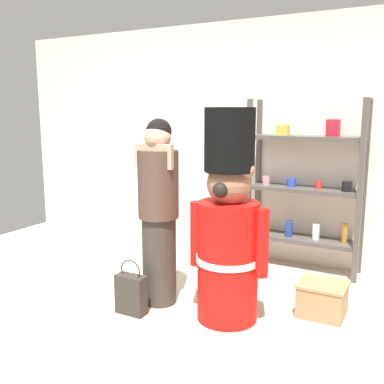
{
  "coord_description": "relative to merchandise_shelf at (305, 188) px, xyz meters",
  "views": [
    {
      "loc": [
        1.76,
        -2.49,
        1.64
      ],
      "look_at": [
        0.12,
        0.56,
        1.0
      ],
      "focal_mm": 41.38,
      "sensor_mm": 36.0,
      "label": 1
    }
  ],
  "objects": [
    {
      "name": "ground_plane",
      "position": [
        -0.68,
        -1.98,
        -0.87
      ],
      "size": [
        6.4,
        6.4,
        0.0
      ],
      "primitive_type": "plane",
      "color": "beige"
    },
    {
      "name": "back_wall",
      "position": [
        -0.68,
        0.22,
        0.43
      ],
      "size": [
        6.4,
        0.12,
        2.6
      ],
      "primitive_type": "cube",
      "color": "silver",
      "rests_on": "ground_plane"
    },
    {
      "name": "merchandise_shelf",
      "position": [
        0.0,
        0.0,
        0.0
      ],
      "size": [
        1.16,
        0.35,
        1.76
      ],
      "color": "#4C4742",
      "rests_on": "ground_plane"
    },
    {
      "name": "teddy_bear_guard",
      "position": [
        -0.23,
        -1.42,
        -0.12
      ],
      "size": [
        0.65,
        0.5,
        1.66
      ],
      "color": "red",
      "rests_on": "ground_plane"
    },
    {
      "name": "person_shopper",
      "position": [
        -0.87,
        -1.41,
        -0.04
      ],
      "size": [
        0.36,
        0.34,
        1.58
      ],
      "color": "#38332D",
      "rests_on": "ground_plane"
    },
    {
      "name": "shopping_bag",
      "position": [
        -0.96,
        -1.71,
        -0.69
      ],
      "size": [
        0.25,
        0.11,
        0.46
      ],
      "color": "#332D28",
      "rests_on": "ground_plane"
    },
    {
      "name": "display_crate",
      "position": [
        0.42,
        -1.0,
        -0.73
      ],
      "size": [
        0.37,
        0.35,
        0.27
      ],
      "color": "#9E7A51",
      "rests_on": "ground_plane"
    }
  ]
}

